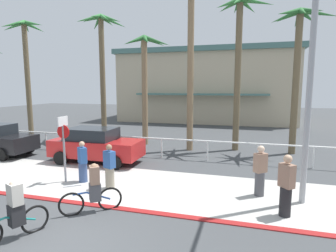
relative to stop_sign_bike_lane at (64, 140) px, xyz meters
The scene contains 20 objects.
ground_plane 6.85m from the stop_sign_bike_lane, 68.32° to the left, with size 80.00×80.00×0.00m, color #424447.
sidewalk_strip 2.99m from the stop_sign_bike_lane, ahead, with size 44.00×4.00×0.02m, color beige.
curb_paint 3.38m from the stop_sign_bike_lane, 33.57° to the right, with size 44.00×0.24×0.03m, color maroon.
building_backdrop 23.77m from the stop_sign_bike_lane, 84.55° to the left, with size 18.67×12.21×7.61m.
rail_fence 5.34m from the stop_sign_bike_lane, 62.30° to the left, with size 19.22×0.08×1.04m.
stop_sign_bike_lane is the anchor object (origin of this frame).
streetlight_curb 8.85m from the stop_sign_bike_lane, ahead, with size 0.24×2.54×7.50m.
palm_tree_1 12.76m from the stop_sign_bike_lane, 137.86° to the left, with size 3.46×2.95×8.41m.
palm_tree_2 9.95m from the stop_sign_bike_lane, 108.93° to the left, with size 2.92×3.07×8.46m.
palm_tree_3 8.45m from the stop_sign_bike_lane, 86.82° to the left, with size 3.10×2.99×6.86m.
palm_tree_4 9.49m from the stop_sign_bike_lane, 62.52° to the left, with size 3.12×3.56×9.66m.
palm_tree_5 10.76m from the stop_sign_bike_lane, 51.22° to the left, with size 3.14×3.17×8.58m.
palm_tree_6 12.52m from the stop_sign_bike_lane, 39.31° to the left, with size 3.31×3.40×7.75m.
car_red_1 3.03m from the stop_sign_bike_lane, 97.16° to the left, with size 4.40×2.02×1.69m.
cyclist_blue_0 3.33m from the stop_sign_bike_lane, 39.73° to the right, with size 1.47×1.17×1.50m.
cyclist_teal_1 4.24m from the stop_sign_bike_lane, 69.85° to the right, with size 0.78×1.69×1.50m.
pedestrian_0 7.89m from the stop_sign_bike_lane, ahead, with size 0.46×0.47×1.80m.
pedestrian_1 2.21m from the stop_sign_bike_lane, ahead, with size 0.47×0.42×1.64m.
pedestrian_2 1.16m from the stop_sign_bike_lane, 15.31° to the left, with size 0.47×0.46×1.61m.
pedestrian_3 7.25m from the stop_sign_bike_lane, ahead, with size 0.47×0.46×1.74m.
Camera 1 is at (4.22, -5.06, 3.64)m, focal length 29.68 mm.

